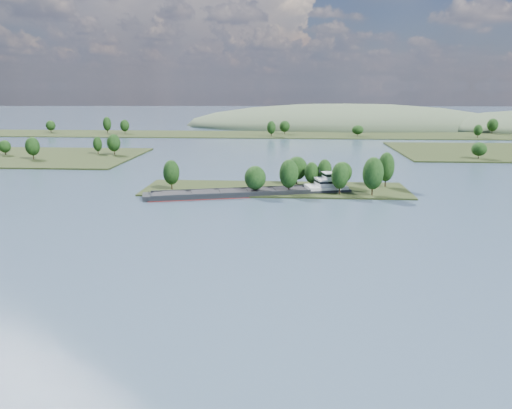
{
  "coord_description": "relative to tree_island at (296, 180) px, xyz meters",
  "views": [
    {
      "loc": [
        5.21,
        -6.86,
        38.58
      ],
      "look_at": [
        -4.04,
        130.0,
        6.0
      ],
      "focal_mm": 35.0,
      "sensor_mm": 36.0,
      "label": 1
    }
  ],
  "objects": [
    {
      "name": "ground",
      "position": [
        -7.64,
        -58.79,
        -4.1
      ],
      "size": [
        1800.0,
        1800.0,
        0.0
      ],
      "primitive_type": "plane",
      "color": "#385161",
      "rests_on": "ground"
    },
    {
      "name": "tree_island",
      "position": [
        0.0,
        0.0,
        0.0
      ],
      "size": [
        100.0,
        30.03,
        15.03
      ],
      "color": "black",
      "rests_on": "ground"
    },
    {
      "name": "back_shoreline",
      "position": [
        1.72,
        220.98,
        -3.41
      ],
      "size": [
        900.0,
        60.0,
        15.36
      ],
      "color": "black",
      "rests_on": "ground"
    },
    {
      "name": "hill_west",
      "position": [
        52.36,
        321.21,
        -4.1
      ],
      "size": [
        320.0,
        160.0,
        44.0
      ],
      "primitive_type": "ellipsoid",
      "color": "#3E4F36",
      "rests_on": "ground"
    },
    {
      "name": "cargo_barge",
      "position": [
        -11.71,
        -7.75,
        -2.82
      ],
      "size": [
        75.21,
        27.76,
        10.2
      ],
      "color": "black",
      "rests_on": "ground"
    }
  ]
}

